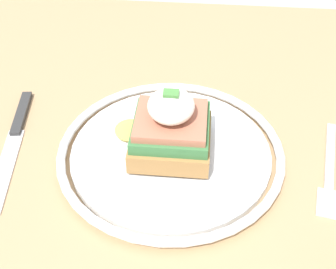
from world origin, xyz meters
TOP-DOWN VIEW (x-y plane):
  - dining_table at (0.00, 0.00)m, footprint 0.85×0.79m
  - plate at (0.00, -0.01)m, footprint 0.25×0.25m
  - sandwich at (0.00, -0.01)m, footprint 0.11×0.09m
  - fork at (-0.17, -0.00)m, footprint 0.04×0.14m
  - knife at (0.19, -0.03)m, footprint 0.04×0.20m

SIDE VIEW (x-z plane):
  - dining_table at x=0.00m, z-range 0.24..0.96m
  - fork at x=-0.17m, z-range 0.72..0.73m
  - knife at x=0.19m, z-range 0.72..0.73m
  - plate at x=0.00m, z-range 0.72..0.74m
  - sandwich at x=0.00m, z-range 0.73..0.80m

